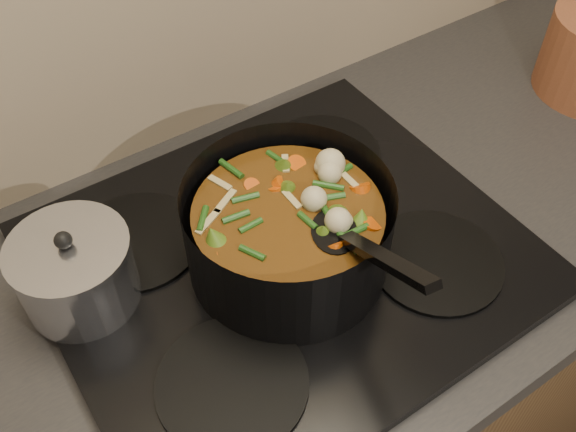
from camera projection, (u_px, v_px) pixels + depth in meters
counter at (285, 407)px, 1.23m from camera, size 2.64×0.64×0.91m
stovetop at (284, 256)px, 0.88m from camera, size 0.62×0.54×0.03m
stockpot at (288, 232)px, 0.82m from camera, size 0.33×0.40×0.20m
saucepan at (76, 272)px, 0.79m from camera, size 0.15×0.15×0.12m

